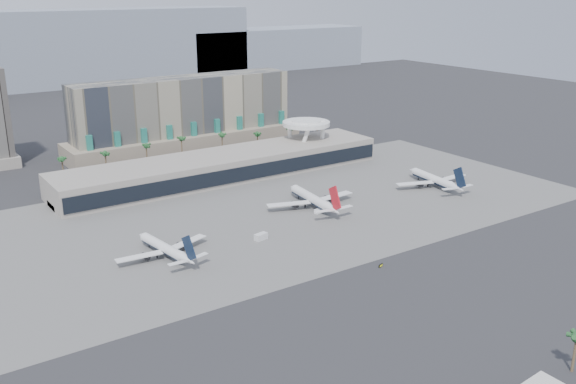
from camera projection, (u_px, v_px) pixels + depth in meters
ground at (368, 248)px, 235.74m from camera, size 900.00×900.00×0.00m
apron_pad at (285, 207)px, 279.03m from camera, size 260.00×130.00×0.06m
mountain_ridge at (67, 53)px, 611.41m from camera, size 680.00×60.00×70.00m
hotel at (185, 121)px, 373.20m from camera, size 140.00×30.00×42.00m
terminal at (224, 165)px, 320.20m from camera, size 170.00×32.50×14.50m
saucer_structure at (306, 126)px, 350.75m from camera, size 26.00×26.00×21.89m
palm_row at (204, 142)px, 350.39m from camera, size 157.80×2.80×13.10m
airliner_left at (165, 248)px, 227.38m from camera, size 36.25×37.53×12.99m
airliner_centre at (313, 199)px, 277.92m from camera, size 41.80×43.23×14.94m
airliner_right at (435, 179)px, 306.40m from camera, size 39.73×41.15×14.25m
service_vehicle_a at (261, 237)px, 243.14m from camera, size 5.51×3.46×2.50m
service_vehicle_b at (319, 211)px, 271.62m from camera, size 3.82×2.59×1.82m
taxiway_sign at (381, 265)px, 219.92m from camera, size 2.29×1.00×1.05m
near_palm_a at (576, 343)px, 158.03m from camera, size 6.00×6.00×11.06m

